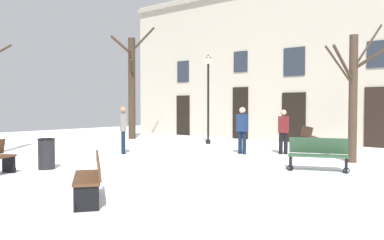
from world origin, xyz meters
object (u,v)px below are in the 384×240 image
Objects in this scene: bench_facing_shops at (310,137)px; litter_bin at (47,154)px; bench_far_corner at (90,177)px; streetlamp at (208,90)px; person_crossing_plaza at (283,130)px; person_strolling at (123,127)px; tree_foreground at (132,85)px; person_near_bench at (242,128)px; tree_left_of_center at (353,94)px; bench_near_center_tree at (318,155)px.

litter_bin is at bearing 124.47° from bench_facing_shops.
bench_far_corner is 0.91× the size of bench_facing_shops.
streetlamp is 4.97m from person_crossing_plaza.
person_crossing_plaza reaches higher than bench_facing_shops.
person_strolling is at bearing 106.92° from litter_bin.
litter_bin is (5.99, -8.38, -2.43)m from tree_foreground.
person_near_bench is at bearing 71.20° from litter_bin.
tree_left_of_center is at bearing -119.23° from person_strolling.
bench_near_center_tree is 7.13m from person_strolling.
streetlamp is (4.83, 0.40, -0.37)m from tree_foreground.
litter_bin is at bearing -111.33° from person_near_bench.
tree_left_of_center is at bearing 113.29° from bench_far_corner.
bench_facing_shops is 3.71m from person_near_bench.
tree_left_of_center reaches higher than streetlamp.
tree_foreground is 9.61m from person_crossing_plaza.
bench_near_center_tree is 1.06× the size of bench_far_corner.
streetlamp reaches higher than person_near_bench.
tree_foreground reaches higher than bench_far_corner.
litter_bin is 4.44m from bench_far_corner.
bench_facing_shops is (3.22, 10.06, 0.04)m from litter_bin.
tree_left_of_center reaches higher than bench_near_center_tree.
bench_far_corner is 0.89× the size of person_strolling.
streetlamp is 2.64× the size of bench_far_corner.
person_crossing_plaza is at bearing -103.25° from person_strolling.
streetlamp is 4.76× the size of litter_bin.
bench_far_corner is 11.61m from bench_facing_shops.
person_near_bench is 4.37m from person_strolling.
bench_far_corner is at bearing -116.74° from person_crossing_plaza.
tree_left_of_center reaches higher than bench_facing_shops.
bench_facing_shops is (-2.86, 3.15, -1.68)m from tree_left_of_center.
litter_bin is at bearing -146.10° from person_crossing_plaza.
person_strolling reaches higher than litter_bin.
tree_foreground is at bearing 164.74° from person_near_bench.
tree_left_of_center is 2.48× the size of person_strolling.
person_strolling reaches higher than person_near_bench.
tree_foreground is 4.86m from streetlamp.
tree_foreground reaches higher than bench_near_center_tree.
streetlamp is at bearing 165.52° from tree_left_of_center.
tree_foreground reaches higher than tree_left_of_center.
person_crossing_plaza is at bearing -5.46° from tree_foreground.
bench_far_corner is at bearing 146.93° from bench_facing_shops.
bench_near_center_tree is 6.01m from bench_facing_shops.
person_strolling is at bearing -43.79° from tree_foreground.
person_near_bench reaches higher than litter_bin.
person_near_bench is at bearing -33.77° from streetlamp.
tree_left_of_center is 3.04m from person_crossing_plaza.
person_strolling reaches higher than person_crossing_plaza.
litter_bin is at bearing -54.44° from tree_foreground.
bench_far_corner is at bearing -128.21° from bench_near_center_tree.
tree_left_of_center is 2.81m from bench_near_center_tree.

